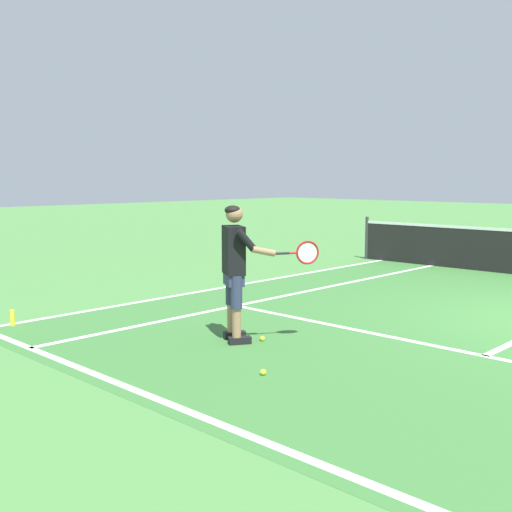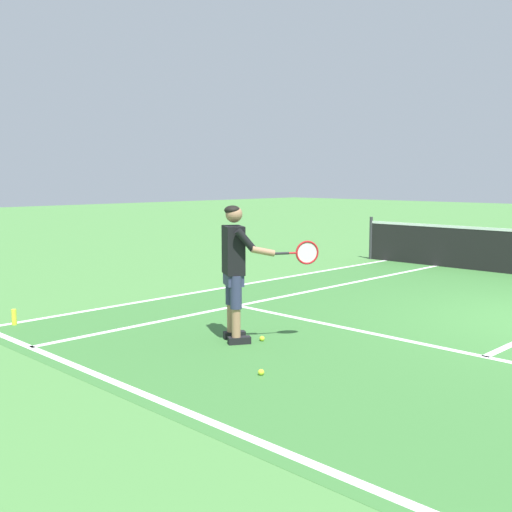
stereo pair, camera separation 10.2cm
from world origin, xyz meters
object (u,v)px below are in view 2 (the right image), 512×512
tennis_ball_by_baseline (262,339)px  tennis_ball_near_feet (261,372)px  tennis_player (236,264)px  water_bottle (14,317)px

tennis_ball_by_baseline → tennis_ball_near_feet: bearing=-46.3°
tennis_ball_near_feet → tennis_ball_by_baseline: size_ratio=1.00×
tennis_player → tennis_ball_near_feet: tennis_player is taller
tennis_player → tennis_ball_near_feet: bearing=-32.7°
tennis_ball_near_feet → water_bottle: bearing=-168.4°
tennis_player → water_bottle: size_ratio=7.63×
tennis_player → tennis_ball_by_baseline: size_ratio=25.95×
tennis_player → tennis_ball_near_feet: (1.18, -0.76, -0.96)m
water_bottle → tennis_ball_by_baseline: bearing=30.5°
tennis_player → water_bottle: (-2.85, -1.58, -0.88)m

